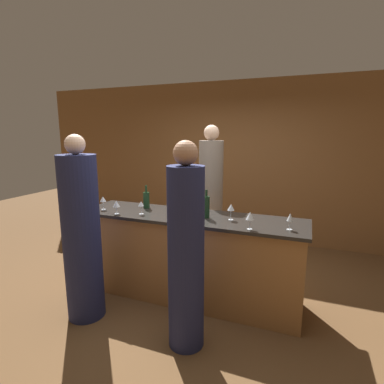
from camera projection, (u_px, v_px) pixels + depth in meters
ground_plane at (189, 296)px, 3.56m from camera, size 14.00×14.00×0.00m
back_wall at (236, 162)px, 5.35m from camera, size 8.00×0.06×2.80m
bar_counter at (189, 257)px, 3.46m from camera, size 2.58×0.67×0.99m
bartender at (210, 204)px, 4.11m from camera, size 0.33×0.33×2.01m
guest_0 at (82, 236)px, 3.02m from camera, size 0.38×0.38×1.89m
guest_1 at (186, 255)px, 2.59m from camera, size 0.32×0.32×1.84m
wine_bottle_0 at (206, 207)px, 3.25m from camera, size 0.07×0.07×0.31m
wine_bottle_1 at (146, 200)px, 3.69m from camera, size 0.08×0.08×0.28m
wine_glass_0 at (290, 218)px, 2.84m from camera, size 0.06×0.06×0.17m
wine_glass_1 at (177, 206)px, 3.27m from camera, size 0.07×0.07×0.17m
wine_glass_2 at (187, 208)px, 3.18m from camera, size 0.06×0.06×0.17m
wine_glass_3 at (141, 204)px, 3.39m from camera, size 0.06×0.06×0.15m
wine_glass_4 at (103, 200)px, 3.60m from camera, size 0.07×0.07×0.16m
wine_glass_5 at (231, 208)px, 3.16m from camera, size 0.08×0.08×0.18m
wine_glass_6 at (116, 204)px, 3.40m from camera, size 0.08×0.08×0.16m
wine_glass_7 at (250, 216)px, 2.84m from camera, size 0.08×0.08×0.18m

